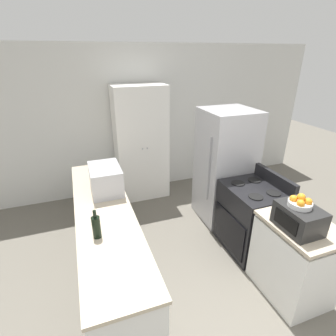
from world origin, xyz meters
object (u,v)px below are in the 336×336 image
at_px(wine_bottle, 96,227).
at_px(fruit_bowl, 300,202).
at_px(microwave, 106,179).
at_px(pantry_cabinet, 141,144).
at_px(refrigerator, 225,166).
at_px(stove, 251,218).
at_px(toaster_oven, 299,218).

distance_m(wine_bottle, fruit_bowl, 1.89).
bearing_deg(microwave, pantry_cabinet, 59.71).
height_order(pantry_cabinet, fruit_bowl, pantry_cabinet).
xyz_separation_m(refrigerator, microwave, (-1.80, -0.22, 0.19)).
height_order(stove, toaster_oven, toaster_oven).
distance_m(microwave, wine_bottle, 0.89).
bearing_deg(pantry_cabinet, wine_bottle, -114.08).
xyz_separation_m(microwave, wine_bottle, (-0.20, -0.86, -0.05)).
bearing_deg(toaster_oven, fruit_bowl, 110.56).
xyz_separation_m(refrigerator, toaster_oven, (-0.18, -1.61, 0.15)).
height_order(pantry_cabinet, refrigerator, pantry_cabinet).
relative_size(pantry_cabinet, stove, 1.88).
bearing_deg(microwave, toaster_oven, -40.67).
relative_size(refrigerator, fruit_bowl, 8.02).
distance_m(wine_bottle, toaster_oven, 1.90).
height_order(pantry_cabinet, stove, pantry_cabinet).
distance_m(stove, refrigerator, 0.89).
xyz_separation_m(stove, refrigerator, (0.04, 0.79, 0.41)).
bearing_deg(stove, fruit_bowl, -100.27).
distance_m(stove, microwave, 1.94).
relative_size(microwave, fruit_bowl, 2.38).
xyz_separation_m(microwave, toaster_oven, (1.62, -1.39, -0.04)).
height_order(stove, fruit_bowl, fruit_bowl).
bearing_deg(microwave, stove, -17.97).
bearing_deg(refrigerator, stove, -93.13).
bearing_deg(pantry_cabinet, stove, -62.66).
distance_m(stove, toaster_oven, 1.00).
height_order(microwave, toaster_oven, microwave).
bearing_deg(refrigerator, wine_bottle, -151.70).
distance_m(toaster_oven, fruit_bowl, 0.17).
relative_size(pantry_cabinet, fruit_bowl, 9.21).
bearing_deg(refrigerator, microwave, -173.13).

